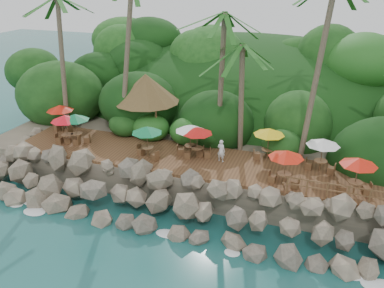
% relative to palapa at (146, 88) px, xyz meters
% --- Properties ---
extents(ground, '(140.00, 140.00, 0.00)m').
position_rel_palapa_xyz_m(ground, '(5.09, -9.82, -5.79)').
color(ground, '#19514F').
rests_on(ground, ground).
extents(land_base, '(32.00, 25.20, 2.10)m').
position_rel_palapa_xyz_m(land_base, '(5.09, 6.18, -4.74)').
color(land_base, gray).
rests_on(land_base, ground).
extents(jungle_hill, '(44.80, 28.00, 15.40)m').
position_rel_palapa_xyz_m(jungle_hill, '(5.09, 13.68, -5.79)').
color(jungle_hill, '#143811').
rests_on(jungle_hill, ground).
extents(seawall, '(29.00, 4.00, 2.30)m').
position_rel_palapa_xyz_m(seawall, '(5.09, -7.82, -4.64)').
color(seawall, gray).
rests_on(seawall, ground).
extents(terrace, '(26.00, 5.00, 0.20)m').
position_rel_palapa_xyz_m(terrace, '(5.09, -3.82, -3.59)').
color(terrace, brown).
rests_on(terrace, land_base).
extents(jungle_foliage, '(44.00, 16.00, 12.00)m').
position_rel_palapa_xyz_m(jungle_foliage, '(5.09, 5.18, -5.79)').
color(jungle_foliage, '#143811').
rests_on(jungle_foliage, ground).
extents(foam_line, '(25.20, 0.80, 0.06)m').
position_rel_palapa_xyz_m(foam_line, '(5.09, -9.52, -5.76)').
color(foam_line, white).
rests_on(foam_line, ground).
extents(palms, '(30.44, 6.71, 12.66)m').
position_rel_palapa_xyz_m(palms, '(6.15, -1.05, 6.02)').
color(palms, brown).
rests_on(palms, ground).
extents(palapa, '(5.13, 5.13, 4.60)m').
position_rel_palapa_xyz_m(palapa, '(0.00, 0.00, 0.00)').
color(palapa, brown).
rests_on(palapa, ground).
extents(dining_clusters, '(23.63, 5.29, 2.27)m').
position_rel_palapa_xyz_m(dining_clusters, '(4.81, -3.83, -1.61)').
color(dining_clusters, brown).
rests_on(dining_clusters, terrace).
extents(railing, '(7.20, 0.10, 1.00)m').
position_rel_palapa_xyz_m(railing, '(15.03, -6.17, -2.88)').
color(railing, brown).
rests_on(railing, terrace).
extents(waiter, '(0.64, 0.51, 1.56)m').
position_rel_palapa_xyz_m(waiter, '(7.05, -3.54, -2.71)').
color(waiter, white).
rests_on(waiter, terrace).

